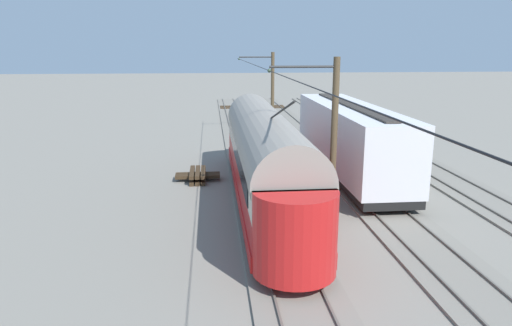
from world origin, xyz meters
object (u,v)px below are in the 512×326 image
object	(u,v)px
boxcar_adjacent	(349,138)
track_end_bumper	(369,131)
vintage_streetcar	(264,155)
catenary_pole_foreground	(271,91)
spare_tie_stack	(198,175)
catenary_pole_mid_near	(332,133)

from	to	relation	value
boxcar_adjacent	track_end_bumper	bearing A→B (deg)	-113.85
vintage_streetcar	track_end_bumper	xyz separation A→B (m)	(-10.38, -15.88, -1.87)
catenary_pole_foreground	track_end_bumper	world-z (taller)	catenary_pole_foreground
boxcar_adjacent	spare_tie_stack	bearing A→B (deg)	0.66
track_end_bumper	spare_tie_stack	bearing A→B (deg)	41.12
vintage_streetcar	spare_tie_stack	world-z (taller)	vintage_streetcar
catenary_pole_mid_near	catenary_pole_foreground	bearing A→B (deg)	-90.00
catenary_pole_mid_near	track_end_bumper	distance (m)	19.35
catenary_pole_foreground	catenary_pole_mid_near	bearing A→B (deg)	90.00
spare_tie_stack	vintage_streetcar	bearing A→B (deg)	128.05
spare_tie_stack	catenary_pole_mid_near	bearing A→B (deg)	136.04
boxcar_adjacent	spare_tie_stack	distance (m)	8.58
boxcar_adjacent	catenary_pole_mid_near	distance (m)	6.41
vintage_streetcar	boxcar_adjacent	xyz separation A→B (m)	(-5.19, -4.15, -0.10)
vintage_streetcar	track_end_bumper	distance (m)	19.06
spare_tie_stack	catenary_pole_foreground	bearing A→B (deg)	-112.32
vintage_streetcar	catenary_pole_mid_near	world-z (taller)	catenary_pole_mid_near
vintage_streetcar	track_end_bumper	size ratio (longest dim) A/B	10.18
spare_tie_stack	boxcar_adjacent	bearing A→B (deg)	-179.34
boxcar_adjacent	track_end_bumper	size ratio (longest dim) A/B	7.65
catenary_pole_mid_near	spare_tie_stack	xyz separation A→B (m)	(5.85, -5.65, -3.23)
vintage_streetcar	catenary_pole_mid_near	bearing A→B (deg)	149.26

